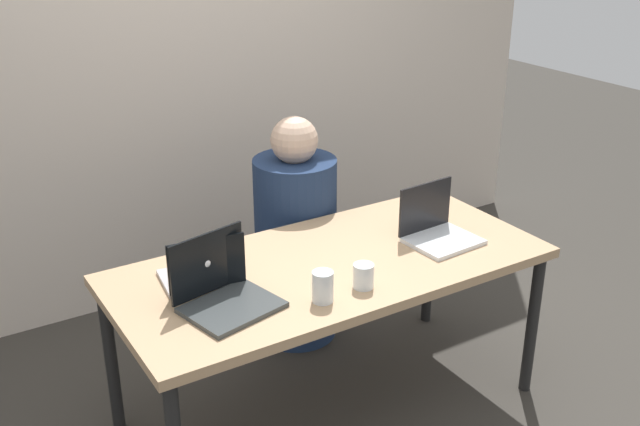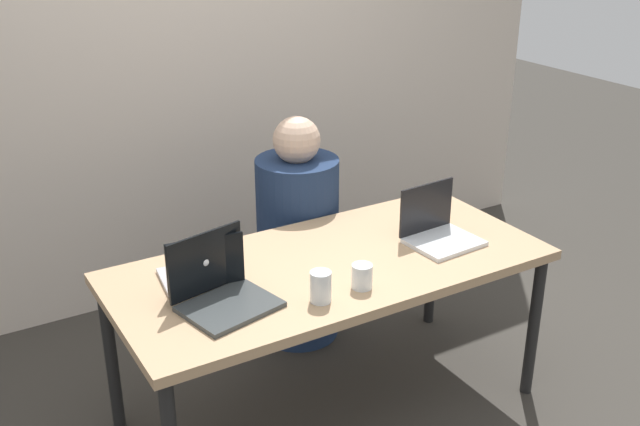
{
  "view_description": "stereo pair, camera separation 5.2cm",
  "coord_description": "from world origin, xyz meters",
  "px_view_note": "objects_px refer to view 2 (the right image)",
  "views": [
    {
      "loc": [
        -1.43,
        -2.22,
        2.05
      ],
      "look_at": [
        0.0,
        0.08,
        0.89
      ],
      "focal_mm": 42.0,
      "sensor_mm": 36.0,
      "label": 1
    },
    {
      "loc": [
        -1.38,
        -2.25,
        2.05
      ],
      "look_at": [
        0.0,
        0.08,
        0.89
      ],
      "focal_mm": 42.0,
      "sensor_mm": 36.0,
      "label": 2
    }
  ],
  "objects_px": {
    "person_at_center": "(298,242)",
    "laptop_back_left": "(202,271)",
    "water_glass_left": "(321,289)",
    "laptop_front_right": "(438,230)",
    "laptop_front_left": "(221,291)",
    "water_glass_center": "(362,278)"
  },
  "relations": [
    {
      "from": "person_at_center",
      "to": "water_glass_left",
      "type": "bearing_deg",
      "value": 80.29
    },
    {
      "from": "laptop_front_left",
      "to": "water_glass_center",
      "type": "bearing_deg",
      "value": -30.07
    },
    {
      "from": "laptop_back_left",
      "to": "laptop_front_right",
      "type": "relative_size",
      "value": 1.06
    },
    {
      "from": "laptop_front_left",
      "to": "water_glass_center",
      "type": "relative_size",
      "value": 3.9
    },
    {
      "from": "laptop_front_left",
      "to": "person_at_center",
      "type": "bearing_deg",
      "value": 32.06
    },
    {
      "from": "water_glass_center",
      "to": "water_glass_left",
      "type": "bearing_deg",
      "value": -177.58
    },
    {
      "from": "laptop_back_left",
      "to": "water_glass_left",
      "type": "distance_m",
      "value": 0.46
    },
    {
      "from": "person_at_center",
      "to": "water_glass_center",
      "type": "relative_size",
      "value": 12.06
    },
    {
      "from": "person_at_center",
      "to": "laptop_front_left",
      "type": "distance_m",
      "value": 1.01
    },
    {
      "from": "laptop_front_right",
      "to": "laptop_back_left",
      "type": "bearing_deg",
      "value": 166.94
    },
    {
      "from": "person_at_center",
      "to": "laptop_back_left",
      "type": "distance_m",
      "value": 0.89
    },
    {
      "from": "laptop_front_right",
      "to": "water_glass_center",
      "type": "relative_size",
      "value": 3.18
    },
    {
      "from": "laptop_front_left",
      "to": "water_glass_left",
      "type": "distance_m",
      "value": 0.35
    },
    {
      "from": "laptop_back_left",
      "to": "laptop_front_left",
      "type": "bearing_deg",
      "value": 97.25
    },
    {
      "from": "laptop_front_right",
      "to": "laptop_front_left",
      "type": "distance_m",
      "value": 0.99
    },
    {
      "from": "laptop_back_left",
      "to": "water_glass_center",
      "type": "distance_m",
      "value": 0.6
    },
    {
      "from": "laptop_front_right",
      "to": "laptop_front_left",
      "type": "xyz_separation_m",
      "value": [
        -0.99,
        -0.02,
        0.0
      ]
    },
    {
      "from": "laptop_front_right",
      "to": "laptop_front_left",
      "type": "relative_size",
      "value": 0.82
    },
    {
      "from": "laptop_back_left",
      "to": "water_glass_center",
      "type": "relative_size",
      "value": 3.37
    },
    {
      "from": "laptop_back_left",
      "to": "water_glass_left",
      "type": "height_order",
      "value": "laptop_back_left"
    },
    {
      "from": "person_at_center",
      "to": "water_glass_center",
      "type": "xyz_separation_m",
      "value": [
        -0.2,
        -0.84,
        0.25
      ]
    },
    {
      "from": "water_glass_left",
      "to": "laptop_front_left",
      "type": "bearing_deg",
      "value": 152.71
    }
  ]
}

